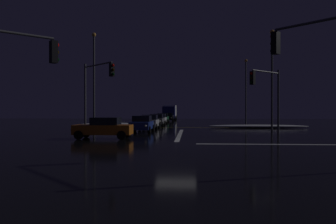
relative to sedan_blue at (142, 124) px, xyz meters
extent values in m
cube|color=black|center=(3.67, -10.60, -0.85)|extent=(120.00, 120.00, 0.10)
cube|color=white|center=(3.67, -2.57, -0.80)|extent=(0.35, 13.73, 0.01)
cube|color=yellow|center=(3.67, 9.03, -0.80)|extent=(22.00, 0.15, 0.01)
cube|color=white|center=(11.79, -10.60, -0.80)|extent=(13.73, 0.40, 0.01)
ellipsoid|color=white|center=(-5.16, 10.07, -0.54)|extent=(8.30, 1.50, 0.51)
ellipsoid|color=white|center=(12.49, 8.47, -0.61)|extent=(11.61, 1.50, 0.39)
cube|color=navy|center=(0.00, -0.04, -0.13)|extent=(1.80, 4.20, 0.70)
cube|color=black|center=(0.00, 0.16, 0.49)|extent=(1.60, 2.00, 0.55)
cylinder|color=black|center=(0.90, -1.59, -0.48)|extent=(0.22, 0.64, 0.64)
cylinder|color=black|center=(-0.90, -1.59, -0.48)|extent=(0.22, 0.64, 0.64)
cylinder|color=black|center=(0.90, 1.51, -0.48)|extent=(0.22, 0.64, 0.64)
cylinder|color=black|center=(-0.90, 1.51, -0.48)|extent=(0.22, 0.64, 0.64)
sphere|color=#F9EFC6|center=(0.65, -2.16, -0.08)|extent=(0.22, 0.22, 0.22)
sphere|color=#F9EFC6|center=(-0.65, -2.16, -0.08)|extent=(0.22, 0.22, 0.22)
cube|color=#B7B7BC|center=(0.04, 5.84, -0.13)|extent=(1.80, 4.20, 0.70)
cube|color=black|center=(0.04, 6.04, 0.49)|extent=(1.60, 2.00, 0.55)
cylinder|color=black|center=(0.94, 4.29, -0.48)|extent=(0.22, 0.64, 0.64)
cylinder|color=black|center=(-0.86, 4.29, -0.48)|extent=(0.22, 0.64, 0.64)
cylinder|color=black|center=(0.94, 7.39, -0.48)|extent=(0.22, 0.64, 0.64)
cylinder|color=black|center=(-0.86, 7.39, -0.48)|extent=(0.22, 0.64, 0.64)
sphere|color=#F9EFC6|center=(0.69, 3.72, -0.08)|extent=(0.22, 0.22, 0.22)
sphere|color=#F9EFC6|center=(-0.61, 3.72, -0.08)|extent=(0.22, 0.22, 0.22)
cube|color=slate|center=(0.18, 12.19, -0.13)|extent=(1.80, 4.20, 0.70)
cube|color=black|center=(0.18, 12.39, 0.49)|extent=(1.60, 2.00, 0.55)
cylinder|color=black|center=(1.08, 10.64, -0.48)|extent=(0.22, 0.64, 0.64)
cylinder|color=black|center=(-0.72, 10.64, -0.48)|extent=(0.22, 0.64, 0.64)
cylinder|color=black|center=(1.08, 13.74, -0.48)|extent=(0.22, 0.64, 0.64)
cylinder|color=black|center=(-0.72, 13.74, -0.48)|extent=(0.22, 0.64, 0.64)
sphere|color=#F9EFC6|center=(0.83, 10.07, -0.08)|extent=(0.22, 0.22, 0.22)
sphere|color=#F9EFC6|center=(-0.47, 10.07, -0.08)|extent=(0.22, 0.22, 0.22)
cube|color=silver|center=(0.09, 17.87, -0.13)|extent=(1.80, 4.20, 0.70)
cube|color=black|center=(0.09, 18.07, 0.49)|extent=(1.60, 2.00, 0.55)
cylinder|color=black|center=(0.99, 16.32, -0.48)|extent=(0.22, 0.64, 0.64)
cylinder|color=black|center=(-0.81, 16.32, -0.48)|extent=(0.22, 0.64, 0.64)
cylinder|color=black|center=(0.99, 19.42, -0.48)|extent=(0.22, 0.64, 0.64)
cylinder|color=black|center=(-0.81, 19.42, -0.48)|extent=(0.22, 0.64, 0.64)
sphere|color=#F9EFC6|center=(0.74, 15.75, -0.08)|extent=(0.22, 0.22, 0.22)
sphere|color=#F9EFC6|center=(-0.56, 15.75, -0.08)|extent=(0.22, 0.22, 0.22)
cube|color=#14512D|center=(-0.02, 24.35, -0.13)|extent=(1.80, 4.20, 0.70)
cube|color=black|center=(-0.02, 24.55, 0.49)|extent=(1.60, 2.00, 0.55)
cylinder|color=black|center=(0.88, 22.80, -0.48)|extent=(0.22, 0.64, 0.64)
cylinder|color=black|center=(-0.92, 22.80, -0.48)|extent=(0.22, 0.64, 0.64)
cylinder|color=black|center=(0.88, 25.90, -0.48)|extent=(0.22, 0.64, 0.64)
cylinder|color=black|center=(-0.92, 25.90, -0.48)|extent=(0.22, 0.64, 0.64)
sphere|color=#F9EFC6|center=(0.63, 22.23, -0.08)|extent=(0.22, 0.22, 0.22)
sphere|color=#F9EFC6|center=(-0.67, 22.23, -0.08)|extent=(0.22, 0.22, 0.22)
cube|color=black|center=(0.56, 29.90, -0.13)|extent=(1.80, 4.20, 0.70)
cube|color=black|center=(0.56, 30.10, 0.49)|extent=(1.60, 2.00, 0.55)
cylinder|color=black|center=(1.46, 28.35, -0.48)|extent=(0.22, 0.64, 0.64)
cylinder|color=black|center=(-0.34, 28.35, -0.48)|extent=(0.22, 0.64, 0.64)
cylinder|color=black|center=(1.46, 31.45, -0.48)|extent=(0.22, 0.64, 0.64)
cylinder|color=black|center=(-0.34, 31.45, -0.48)|extent=(0.22, 0.64, 0.64)
sphere|color=#F9EFC6|center=(1.21, 27.78, -0.08)|extent=(0.22, 0.22, 0.22)
sphere|color=#F9EFC6|center=(-0.09, 27.78, -0.08)|extent=(0.22, 0.22, 0.22)
cube|color=navy|center=(0.41, 33.89, 0.83)|extent=(2.40, 2.20, 2.30)
cube|color=silver|center=(0.41, 38.39, 0.98)|extent=(2.40, 5.00, 2.60)
cylinder|color=black|center=(1.61, 34.49, -0.32)|extent=(0.28, 0.96, 0.96)
cylinder|color=black|center=(-0.79, 34.49, -0.32)|extent=(0.28, 0.96, 0.96)
cylinder|color=black|center=(1.61, 39.19, -0.32)|extent=(0.28, 0.96, 0.96)
cylinder|color=black|center=(-0.79, 39.19, -0.32)|extent=(0.28, 0.96, 0.96)
sphere|color=#F9EFC6|center=(1.26, 32.74, 0.23)|extent=(0.26, 0.26, 0.26)
sphere|color=#F9EFC6|center=(-0.44, 32.74, 0.23)|extent=(0.26, 0.26, 0.26)
cube|color=#C66014|center=(-1.84, -7.17, -0.13)|extent=(4.20, 1.80, 0.70)
cube|color=black|center=(-1.64, -7.17, 0.49)|extent=(2.00, 1.60, 0.55)
cylinder|color=black|center=(-3.39, -8.07, -0.48)|extent=(0.64, 0.22, 0.64)
cylinder|color=black|center=(-3.39, -6.27, -0.48)|extent=(0.64, 0.22, 0.64)
cylinder|color=black|center=(-0.29, -8.07, -0.48)|extent=(0.64, 0.22, 0.64)
cylinder|color=black|center=(-0.29, -6.27, -0.48)|extent=(0.64, 0.22, 0.64)
sphere|color=#F9EFC6|center=(-3.96, -7.82, -0.08)|extent=(0.22, 0.22, 0.22)
sphere|color=#F9EFC6|center=(-3.96, -6.52, -0.08)|extent=(0.22, 0.22, 0.22)
cylinder|color=#4C4C51|center=(12.09, -2.17, 1.97)|extent=(0.18, 0.18, 5.54)
cylinder|color=#4C4C51|center=(10.77, -3.50, 4.44)|extent=(2.74, 2.74, 0.12)
cube|color=black|center=(9.44, -4.83, 3.82)|extent=(0.46, 0.46, 1.05)
sphere|color=red|center=(9.32, -4.94, 4.16)|extent=(0.22, 0.22, 0.22)
sphere|color=black|center=(9.32, -4.94, 3.82)|extent=(0.22, 0.22, 0.22)
sphere|color=black|center=(9.32, -4.94, 3.47)|extent=(0.22, 0.22, 0.22)
cylinder|color=#4C4C51|center=(-3.31, -17.58, 4.67)|extent=(2.98, 2.98, 0.12)
cube|color=black|center=(-1.87, -16.13, 4.05)|extent=(0.46, 0.46, 1.05)
sphere|color=red|center=(-1.76, -16.02, 4.39)|extent=(0.22, 0.22, 0.22)
sphere|color=black|center=(-1.76, -16.02, 4.05)|extent=(0.22, 0.22, 0.22)
sphere|color=black|center=(-1.76, -16.02, 3.70)|extent=(0.22, 0.22, 0.22)
cylinder|color=#4C4C51|center=(-4.76, -2.17, 2.30)|extent=(0.18, 0.18, 6.21)
cylinder|color=#4C4C51|center=(-3.19, -3.74, 5.11)|extent=(3.23, 3.23, 0.12)
cube|color=black|center=(-1.62, -5.31, 4.48)|extent=(0.46, 0.46, 1.05)
sphere|color=red|center=(-1.50, -5.43, 4.83)|extent=(0.22, 0.22, 0.22)
sphere|color=black|center=(-1.50, -5.43, 4.48)|extent=(0.22, 0.22, 0.22)
sphere|color=black|center=(-1.50, -5.43, 4.14)|extent=(0.22, 0.22, 0.22)
cylinder|color=#4C4C51|center=(10.33, -17.26, 5.08)|extent=(3.61, 3.61, 0.12)
cube|color=black|center=(8.57, -15.50, 4.46)|extent=(0.46, 0.46, 1.05)
sphere|color=red|center=(8.45, -15.38, 4.80)|extent=(0.22, 0.22, 0.22)
sphere|color=black|center=(8.45, -15.38, 4.46)|extent=(0.22, 0.22, 0.22)
sphere|color=black|center=(8.45, -15.38, 4.11)|extent=(0.22, 0.22, 0.22)
cylinder|color=#424247|center=(-5.46, 3.03, 4.09)|extent=(0.20, 0.20, 9.78)
sphere|color=#F9AD47|center=(-5.46, 3.03, 9.16)|extent=(0.44, 0.44, 0.44)
cylinder|color=#424247|center=(12.79, 19.03, 3.82)|extent=(0.20, 0.20, 9.24)
sphere|color=#F9AD47|center=(12.79, 19.03, 8.62)|extent=(0.44, 0.44, 0.44)
cylinder|color=#424247|center=(12.79, 3.03, 4.10)|extent=(0.20, 0.20, 9.80)
sphere|color=#F9AD47|center=(12.79, 3.03, 9.18)|extent=(0.44, 0.44, 0.44)
camera|label=1|loc=(4.56, -31.71, 1.31)|focal=36.22mm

